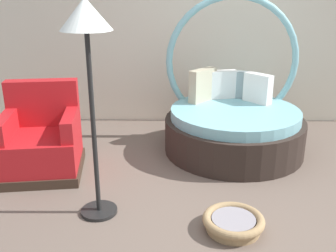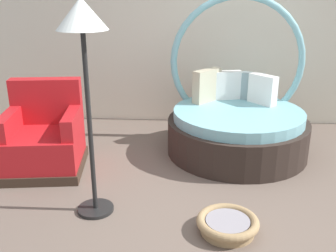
# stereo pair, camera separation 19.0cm
# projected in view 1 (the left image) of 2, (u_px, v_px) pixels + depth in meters

# --- Properties ---
(ground_plane) EXTENTS (8.00, 8.00, 0.02)m
(ground_plane) POSITION_uv_depth(u_px,v_px,m) (220.00, 210.00, 3.52)
(ground_plane) COLOR #66564C
(back_wall) EXTENTS (8.00, 0.12, 2.81)m
(back_wall) POSITION_uv_depth(u_px,v_px,m) (204.00, 23.00, 5.37)
(back_wall) COLOR silver
(back_wall) RESTS_ON ground_plane
(round_daybed) EXTENTS (1.64, 1.64, 1.82)m
(round_daybed) POSITION_uv_depth(u_px,v_px,m) (234.00, 120.00, 4.70)
(round_daybed) COLOR #2D231E
(round_daybed) RESTS_ON ground_plane
(red_armchair) EXTENTS (0.89, 0.89, 0.94)m
(red_armchair) POSITION_uv_depth(u_px,v_px,m) (42.00, 142.00, 4.14)
(red_armchair) COLOR #38281E
(red_armchair) RESTS_ON ground_plane
(pet_basket) EXTENTS (0.51, 0.51, 0.13)m
(pet_basket) POSITION_uv_depth(u_px,v_px,m) (233.00, 222.00, 3.20)
(pet_basket) COLOR #9E7F56
(pet_basket) RESTS_ON ground_plane
(floor_lamp) EXTENTS (0.40, 0.40, 1.82)m
(floor_lamp) POSITION_uv_depth(u_px,v_px,m) (87.00, 37.00, 2.95)
(floor_lamp) COLOR black
(floor_lamp) RESTS_ON ground_plane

